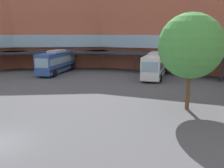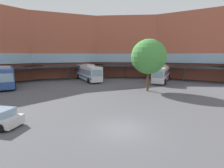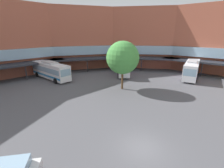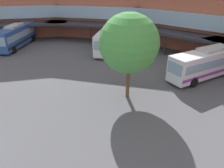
% 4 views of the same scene
% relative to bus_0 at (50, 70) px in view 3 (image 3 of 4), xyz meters
% --- Properties ---
extents(ground_plane, '(122.95, 122.95, 0.00)m').
position_rel_bus_0_xyz_m(ground_plane, '(8.61, -26.08, -1.92)').
color(ground_plane, '#515156').
extents(station_building, '(80.96, 44.03, 16.14)m').
position_rel_bus_0_xyz_m(station_building, '(8.61, -3.83, 5.75)').
color(station_building, '#AD5942').
rests_on(station_building, ground).
extents(bus_0, '(8.22, 11.21, 3.80)m').
position_rel_bus_0_xyz_m(bus_0, '(0.00, 0.00, 0.00)').
color(bus_0, white).
rests_on(bus_0, ground).
extents(bus_2, '(9.79, 9.40, 3.91)m').
position_rel_bus_0_xyz_m(bus_2, '(29.76, -8.56, 0.05)').
color(bus_2, white).
rests_on(bus_2, ground).
extents(bus_5, '(6.26, 12.52, 3.69)m').
position_rel_bus_0_xyz_m(bus_5, '(16.89, 0.11, -0.06)').
color(bus_5, white).
rests_on(bus_5, ground).
extents(plaza_tree, '(5.62, 5.62, 8.43)m').
position_rel_bus_0_xyz_m(plaza_tree, '(12.45, -10.89, 3.69)').
color(plaza_tree, brown).
rests_on(plaza_tree, ground).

